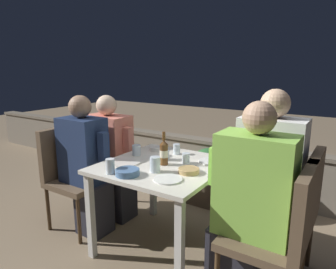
{
  "coord_description": "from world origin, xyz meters",
  "views": [
    {
      "loc": [
        1.22,
        -1.83,
        1.44
      ],
      "look_at": [
        0.0,
        0.07,
        0.93
      ],
      "focal_mm": 32.0,
      "sensor_mm": 36.0,
      "label": 1
    }
  ],
  "objects_px": {
    "person_green_blouse": "(248,205)",
    "person_coral_top": "(111,157)",
    "chair_left_far": "(96,159)",
    "chair_right_far": "(294,205)",
    "person_navy_jumper": "(86,165)",
    "person_white_polo": "(264,183)",
    "beer_bottle": "(164,152)",
    "chair_left_near": "(71,168)",
    "chair_right_near": "(283,228)"
  },
  "relations": [
    {
      "from": "person_green_blouse",
      "to": "person_coral_top",
      "type": "bearing_deg",
      "value": 165.93
    },
    {
      "from": "chair_left_far",
      "to": "chair_right_far",
      "type": "distance_m",
      "value": 1.86
    },
    {
      "from": "person_navy_jumper",
      "to": "chair_left_far",
      "type": "xyz_separation_m",
      "value": [
        -0.22,
        0.33,
        -0.07
      ]
    },
    {
      "from": "person_navy_jumper",
      "to": "person_green_blouse",
      "type": "bearing_deg",
      "value": -1.52
    },
    {
      "from": "person_navy_jumper",
      "to": "person_white_polo",
      "type": "bearing_deg",
      "value": 12.18
    },
    {
      "from": "chair_right_far",
      "to": "beer_bottle",
      "type": "relative_size",
      "value": 3.56
    },
    {
      "from": "chair_left_far",
      "to": "beer_bottle",
      "type": "bearing_deg",
      "value": -11.62
    },
    {
      "from": "chair_left_near",
      "to": "beer_bottle",
      "type": "xyz_separation_m",
      "value": [
        0.93,
        0.13,
        0.26
      ]
    },
    {
      "from": "person_coral_top",
      "to": "person_green_blouse",
      "type": "height_order",
      "value": "person_green_blouse"
    },
    {
      "from": "chair_left_far",
      "to": "chair_right_near",
      "type": "height_order",
      "value": "same"
    },
    {
      "from": "chair_left_near",
      "to": "chair_right_near",
      "type": "bearing_deg",
      "value": -1.18
    },
    {
      "from": "person_navy_jumper",
      "to": "person_white_polo",
      "type": "xyz_separation_m",
      "value": [
        1.44,
        0.31,
        0.04
      ]
    },
    {
      "from": "chair_left_near",
      "to": "person_coral_top",
      "type": "distance_m",
      "value": 0.38
    },
    {
      "from": "person_green_blouse",
      "to": "person_white_polo",
      "type": "height_order",
      "value": "person_white_polo"
    },
    {
      "from": "person_coral_top",
      "to": "chair_left_far",
      "type": "bearing_deg",
      "value": -180.0
    },
    {
      "from": "chair_right_near",
      "to": "chair_left_near",
      "type": "bearing_deg",
      "value": 178.82
    },
    {
      "from": "chair_left_near",
      "to": "person_green_blouse",
      "type": "height_order",
      "value": "person_green_blouse"
    },
    {
      "from": "chair_left_near",
      "to": "chair_left_far",
      "type": "bearing_deg",
      "value": 92.57
    },
    {
      "from": "chair_right_near",
      "to": "chair_right_far",
      "type": "bearing_deg",
      "value": 90.14
    },
    {
      "from": "chair_left_far",
      "to": "chair_right_far",
      "type": "bearing_deg",
      "value": -0.46
    },
    {
      "from": "chair_left_far",
      "to": "person_white_polo",
      "type": "height_order",
      "value": "person_white_polo"
    },
    {
      "from": "beer_bottle",
      "to": "person_white_polo",
      "type": "bearing_deg",
      "value": 13.95
    },
    {
      "from": "person_coral_top",
      "to": "chair_right_far",
      "type": "bearing_deg",
      "value": -0.52
    },
    {
      "from": "chair_right_near",
      "to": "beer_bottle",
      "type": "distance_m",
      "value": 0.98
    },
    {
      "from": "chair_left_far",
      "to": "person_navy_jumper",
      "type": "bearing_deg",
      "value": -55.54
    },
    {
      "from": "chair_left_near",
      "to": "person_navy_jumper",
      "type": "distance_m",
      "value": 0.22
    },
    {
      "from": "chair_left_near",
      "to": "chair_left_far",
      "type": "relative_size",
      "value": 1.0
    },
    {
      "from": "person_coral_top",
      "to": "beer_bottle",
      "type": "bearing_deg",
      "value": -14.81
    },
    {
      "from": "chair_left_near",
      "to": "person_white_polo",
      "type": "height_order",
      "value": "person_white_polo"
    },
    {
      "from": "person_green_blouse",
      "to": "beer_bottle",
      "type": "xyz_separation_m",
      "value": [
        -0.72,
        0.17,
        0.18
      ]
    },
    {
      "from": "chair_left_near",
      "to": "chair_right_near",
      "type": "height_order",
      "value": "same"
    },
    {
      "from": "person_navy_jumper",
      "to": "chair_right_near",
      "type": "xyz_separation_m",
      "value": [
        1.64,
        -0.04,
        -0.07
      ]
    },
    {
      "from": "person_navy_jumper",
      "to": "person_white_polo",
      "type": "relative_size",
      "value": 0.93
    },
    {
      "from": "beer_bottle",
      "to": "person_navy_jumper",
      "type": "bearing_deg",
      "value": -169.6
    },
    {
      "from": "person_white_polo",
      "to": "beer_bottle",
      "type": "bearing_deg",
      "value": -166.05
    },
    {
      "from": "person_white_polo",
      "to": "chair_right_near",
      "type": "bearing_deg",
      "value": -59.37
    },
    {
      "from": "person_green_blouse",
      "to": "chair_right_far",
      "type": "distance_m",
      "value": 0.41
    },
    {
      "from": "person_green_blouse",
      "to": "chair_left_far",
      "type": "bearing_deg",
      "value": 167.65
    },
    {
      "from": "chair_right_far",
      "to": "chair_left_near",
      "type": "bearing_deg",
      "value": -170.48
    },
    {
      "from": "chair_left_near",
      "to": "beer_bottle",
      "type": "relative_size",
      "value": 3.56
    },
    {
      "from": "person_coral_top",
      "to": "person_white_polo",
      "type": "distance_m",
      "value": 1.45
    },
    {
      "from": "chair_right_far",
      "to": "person_white_polo",
      "type": "bearing_deg",
      "value": -180.0
    },
    {
      "from": "chair_right_near",
      "to": "person_green_blouse",
      "type": "xyz_separation_m",
      "value": [
        -0.21,
        0.0,
        0.09
      ]
    },
    {
      "from": "person_green_blouse",
      "to": "chair_right_far",
      "type": "xyz_separation_m",
      "value": [
        0.21,
        0.35,
        -0.09
      ]
    },
    {
      "from": "chair_right_near",
      "to": "person_green_blouse",
      "type": "height_order",
      "value": "person_green_blouse"
    },
    {
      "from": "person_navy_jumper",
      "to": "beer_bottle",
      "type": "bearing_deg",
      "value": 10.4
    },
    {
      "from": "person_green_blouse",
      "to": "chair_right_far",
      "type": "relative_size",
      "value": 1.38
    },
    {
      "from": "chair_left_far",
      "to": "person_white_polo",
      "type": "bearing_deg",
      "value": -0.52
    },
    {
      "from": "person_navy_jumper",
      "to": "person_coral_top",
      "type": "distance_m",
      "value": 0.33
    },
    {
      "from": "chair_left_near",
      "to": "person_white_polo",
      "type": "relative_size",
      "value": 0.7
    }
  ]
}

